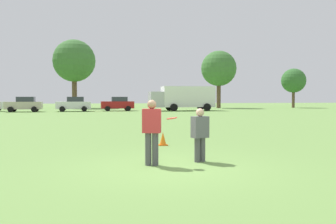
{
  "coord_description": "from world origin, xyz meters",
  "views": [
    {
      "loc": [
        -1.78,
        -8.7,
        1.74
      ],
      "look_at": [
        0.48,
        2.99,
        1.26
      ],
      "focal_mm": 38.55,
      "sensor_mm": 36.0,
      "label": 1
    }
  ],
  "objects": [
    {
      "name": "ground_plane",
      "position": [
        0.0,
        0.0,
        0.0
      ],
      "size": [
        194.88,
        194.88,
        0.0
      ],
      "primitive_type": "plane",
      "color": "#6B9347"
    },
    {
      "name": "parked_car_center",
      "position": [
        -4.77,
        37.48,
        0.92
      ],
      "size": [
        4.25,
        2.31,
        1.82
      ],
      "color": "silver",
      "rests_on": "ground"
    },
    {
      "name": "traffic_cone",
      "position": [
        0.51,
        4.12,
        0.23
      ],
      "size": [
        0.32,
        0.32,
        0.48
      ],
      "color": "#D8590C",
      "rests_on": "ground"
    },
    {
      "name": "parked_car_mid_right",
      "position": [
        0.68,
        38.34,
        0.92
      ],
      "size": [
        4.25,
        2.31,
        1.82
      ],
      "color": "maroon",
      "rests_on": "ground"
    },
    {
      "name": "player_thrower",
      "position": [
        -0.45,
        0.37,
        0.95
      ],
      "size": [
        0.52,
        0.38,
        1.68
      ],
      "color": "#4C4C51",
      "rests_on": "ground"
    },
    {
      "name": "tree_far_east_pine",
      "position": [
        17.59,
        47.72,
        6.44
      ],
      "size": [
        5.76,
        5.76,
        9.37
      ],
      "color": "brown",
      "rests_on": "ground"
    },
    {
      "name": "player_defender",
      "position": [
        0.9,
        0.63,
        0.8
      ],
      "size": [
        0.5,
        0.38,
        1.45
      ],
      "color": "#4C4C51",
      "rests_on": "ground"
    },
    {
      "name": "tree_east_oak",
      "position": [
        -5.61,
        52.04,
        7.67
      ],
      "size": [
        6.86,
        6.86,
        11.15
      ],
      "color": "brown",
      "rests_on": "ground"
    },
    {
      "name": "tree_far_west_pine",
      "position": [
        30.63,
        47.14,
        4.56
      ],
      "size": [
        4.08,
        4.08,
        6.63
      ],
      "color": "brown",
      "rests_on": "ground"
    },
    {
      "name": "box_truck",
      "position": [
        9.14,
        37.29,
        1.75
      ],
      "size": [
        8.57,
        3.18,
        3.18
      ],
      "color": "white",
      "rests_on": "ground"
    },
    {
      "name": "parked_car_mid_left",
      "position": [
        -10.56,
        37.18,
        0.92
      ],
      "size": [
        4.25,
        2.31,
        1.82
      ],
      "color": "#B7AD99",
      "rests_on": "ground"
    },
    {
      "name": "frisbee",
      "position": [
        0.05,
        0.23,
        1.21
      ],
      "size": [
        0.27,
        0.27,
        0.07
      ],
      "color": "#E54C33"
    }
  ]
}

